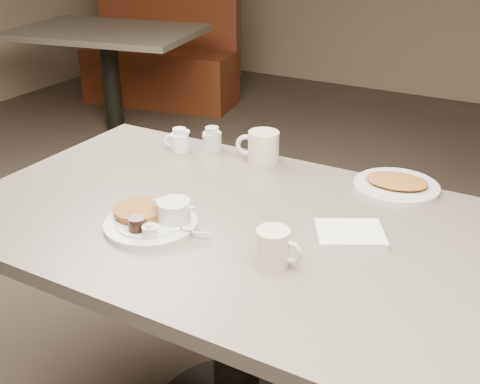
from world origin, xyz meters
The scene contains 9 objects.
diner_table centered at (0.00, 0.00, 0.58)m, with size 1.50×0.90×0.75m.
main_plate centered at (-0.17, -0.14, 0.77)m, with size 0.30×0.27×0.07m.
coffee_mug_near centered at (0.18, -0.15, 0.80)m, with size 0.11×0.08×0.09m.
napkin centered at (0.30, 0.06, 0.76)m, with size 0.21×0.20×0.02m.
coffee_mug_far centered at (-0.12, 0.38, 0.80)m, with size 0.15×0.13×0.10m.
creamer_left centered at (-0.41, 0.33, 0.79)m, with size 0.09×0.06×0.08m.
creamer_right centered at (-0.32, 0.39, 0.79)m, with size 0.09×0.07×0.08m.
hash_plate centered at (0.32, 0.39, 0.76)m, with size 0.27×0.27×0.04m.
booth_back_left centered at (-2.27, 2.67, 0.41)m, with size 1.49×1.66×1.12m.
Camera 1 is at (0.68, -1.18, 1.49)m, focal length 43.84 mm.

